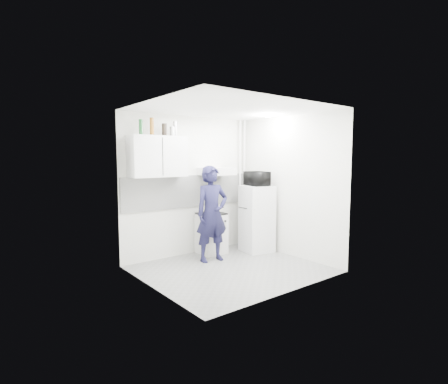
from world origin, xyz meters
TOP-DOWN VIEW (x-y plane):
  - floor at (0.00, 0.00)m, footprint 2.80×2.80m
  - ceiling at (0.00, 0.00)m, footprint 2.80×2.80m
  - wall_back at (0.00, 1.25)m, footprint 2.80×0.00m
  - wall_left at (-1.40, 0.00)m, footprint 0.00×2.60m
  - wall_right at (1.40, 0.00)m, footprint 0.00×2.60m
  - person at (0.04, 0.59)m, footprint 0.66×0.47m
  - stove at (0.32, 1.00)m, footprint 0.47×0.47m
  - fridge at (1.10, 0.57)m, footprint 0.62×0.62m
  - stove_top at (0.32, 1.00)m, footprint 0.45×0.45m
  - saucepan at (0.37, 0.96)m, footprint 0.19×0.19m
  - microwave at (1.10, 0.57)m, footprint 0.56×0.44m
  - bottle_b at (-1.05, 1.07)m, footprint 0.07×0.07m
  - bottle_c at (-0.85, 1.07)m, footprint 0.07×0.07m
  - canister_a at (-0.62, 1.07)m, footprint 0.09×0.09m
  - canister_b at (-0.46, 1.07)m, footprint 0.09×0.09m
  - bottle_e at (-0.40, 1.07)m, footprint 0.07×0.07m
  - upper_cabinet at (-0.75, 1.07)m, footprint 1.00×0.35m
  - range_hood at (0.45, 1.00)m, footprint 0.60×0.50m
  - backsplash at (0.00, 1.24)m, footprint 2.74×0.03m
  - pipe_a at (1.30, 1.17)m, footprint 0.05×0.05m
  - pipe_b at (1.18, 1.17)m, footprint 0.04×0.04m
  - ceiling_spot_fixture at (1.00, 0.20)m, footprint 0.10×0.10m

SIDE VIEW (x-z plane):
  - floor at x=0.00m, z-range 0.00..0.00m
  - stove at x=0.32m, z-range 0.00..0.75m
  - fridge at x=1.10m, z-range 0.00..1.29m
  - stove_top at x=0.32m, z-range 0.75..0.78m
  - saucepan at x=0.37m, z-range 0.78..0.89m
  - person at x=0.04m, z-range 0.00..1.69m
  - backsplash at x=0.00m, z-range 0.90..1.50m
  - wall_left at x=-1.40m, z-range 0.00..2.60m
  - wall_right at x=1.40m, z-range 0.00..2.60m
  - pipe_a at x=1.30m, z-range 0.00..2.60m
  - pipe_b at x=1.18m, z-range 0.00..2.60m
  - wall_back at x=0.00m, z-range -0.10..2.70m
  - microwave at x=1.10m, z-range 1.29..1.57m
  - range_hood at x=0.45m, z-range 1.50..1.64m
  - upper_cabinet at x=-0.75m, z-range 1.50..2.20m
  - canister_b at x=-0.46m, z-range 2.20..2.37m
  - canister_a at x=-0.62m, z-range 2.20..2.41m
  - bottle_b at x=-1.05m, z-range 2.20..2.46m
  - bottle_e at x=-0.40m, z-range 2.20..2.47m
  - bottle_c at x=-0.85m, z-range 2.20..2.50m
  - ceiling_spot_fixture at x=1.00m, z-range 2.56..2.58m
  - ceiling at x=0.00m, z-range 2.60..2.60m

